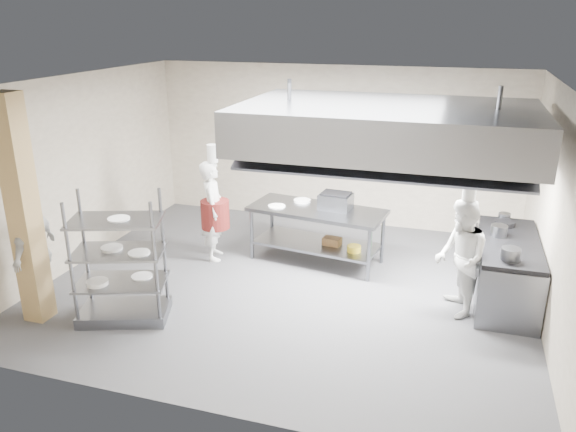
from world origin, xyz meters
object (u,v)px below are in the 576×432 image
(island, at_px, (317,235))
(chef_line, at_px, (461,258))
(stockpot, at_px, (499,231))
(cooking_range, at_px, (506,272))
(pass_rack, at_px, (119,259))
(chef_head, at_px, (213,211))
(chef_plating, at_px, (35,252))
(griddle, at_px, (336,201))

(island, height_order, chef_line, chef_line)
(stockpot, bearing_deg, cooking_range, -40.81)
(pass_rack, relative_size, chef_head, 1.04)
(stockpot, bearing_deg, chef_line, -123.33)
(pass_rack, bearing_deg, chef_head, 62.40)
(pass_rack, xyz_separation_m, chef_plating, (-1.20, -0.14, 0.00))
(cooking_range, distance_m, chef_line, 0.97)
(cooking_range, xyz_separation_m, griddle, (-2.61, 0.58, 0.61))
(island, distance_m, chef_line, 2.53)
(pass_rack, relative_size, griddle, 3.46)
(chef_line, relative_size, stockpot, 7.03)
(island, height_order, chef_plating, chef_plating)
(chef_plating, bearing_deg, griddle, 114.91)
(island, bearing_deg, chef_line, -18.20)
(island, distance_m, chef_plating, 4.20)
(chef_line, height_order, chef_plating, chef_plating)
(chef_line, bearing_deg, island, -130.87)
(cooking_range, distance_m, griddle, 2.75)
(cooking_range, xyz_separation_m, chef_line, (-0.65, -0.61, 0.39))
(chef_head, bearing_deg, island, -97.12)
(griddle, bearing_deg, chef_line, -25.30)
(chef_head, distance_m, griddle, 2.00)
(island, bearing_deg, chef_plating, -131.50)
(chef_line, relative_size, chef_plating, 0.93)
(chef_plating, relative_size, stockpot, 7.55)
(stockpot, bearing_deg, chef_plating, -158.33)
(island, height_order, cooking_range, island)
(chef_plating, bearing_deg, island, 116.45)
(pass_rack, distance_m, chef_line, 4.48)
(griddle, bearing_deg, stockpot, -4.41)
(island, xyz_separation_m, stockpot, (2.74, -0.36, 0.52))
(island, height_order, chef_head, chef_head)
(chef_plating, xyz_separation_m, stockpot, (5.92, 2.35, 0.11))
(cooking_range, height_order, chef_line, chef_line)
(chef_head, bearing_deg, chef_plating, 126.45)
(chef_plating, relative_size, griddle, 3.47)
(island, relative_size, griddle, 4.35)
(griddle, bearing_deg, pass_rack, -124.57)
(chef_plating, bearing_deg, stockpot, 97.64)
(cooking_range, relative_size, griddle, 4.01)
(chef_head, bearing_deg, pass_rack, 151.06)
(chef_head, height_order, chef_plating, chef_plating)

